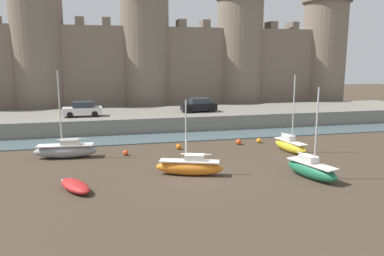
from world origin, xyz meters
TOP-DOWN VIEW (x-y plane):
  - ground_plane at (0.00, 0.00)m, footprint 160.00×160.00m
  - water_channel at (0.00, 12.40)m, footprint 80.00×4.50m
  - quay_road at (0.00, 19.65)m, footprint 68.64×10.00m
  - castle at (-0.00, 30.08)m, footprint 64.17×7.53m
  - sailboat_near_channel_right at (-0.49, 0.03)m, footprint 4.69×2.53m
  - rowboat_midflat_right at (-7.89, -1.40)m, footprint 2.46×3.32m
  - sailboat_foreground_left at (-9.12, 6.76)m, footprint 5.00×1.76m
  - sailboat_foreground_right at (7.20, -2.52)m, footprint 2.24×4.33m
  - sailboat_near_channel_left at (9.28, 4.33)m, footprint 1.63×4.12m
  - mooring_buoy_mid_mud at (-4.43, 6.39)m, footprint 0.45×0.45m
  - mooring_buoy_off_centre at (0.23, 7.44)m, footprint 0.48×0.48m
  - mooring_buoy_near_shore at (6.02, 7.99)m, footprint 0.52×0.52m
  - mooring_buoy_near_channel at (8.11, 8.20)m, footprint 0.46×0.46m
  - car_quay_centre_west at (-8.25, 17.89)m, footprint 4.14×1.96m
  - car_quay_west at (4.90, 18.43)m, footprint 4.14×1.96m

SIDE VIEW (x-z plane):
  - ground_plane at x=0.00m, z-range 0.00..0.00m
  - water_channel at x=0.00m, z-range 0.00..0.10m
  - mooring_buoy_mid_mud at x=-4.43m, z-range 0.00..0.45m
  - mooring_buoy_near_channel at x=8.11m, z-range 0.00..0.46m
  - mooring_buoy_off_centre at x=0.23m, z-range 0.00..0.48m
  - mooring_buoy_near_shore at x=6.02m, z-range 0.00..0.52m
  - rowboat_midflat_right at x=-7.89m, z-range 0.02..0.62m
  - sailboat_near_channel_right at x=-0.49m, z-range -1.97..3.18m
  - sailboat_near_channel_left at x=9.28m, z-range -2.66..3.87m
  - sailboat_foreground_right at x=7.20m, z-range -2.40..3.66m
  - sailboat_foreground_left at x=-9.12m, z-range -2.84..4.11m
  - quay_road at x=0.00m, z-range 0.00..1.68m
  - car_quay_centre_west at x=-8.25m, z-range 1.64..3.26m
  - car_quay_west at x=4.90m, z-range 1.64..3.26m
  - castle at x=0.00m, z-range -2.25..18.17m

